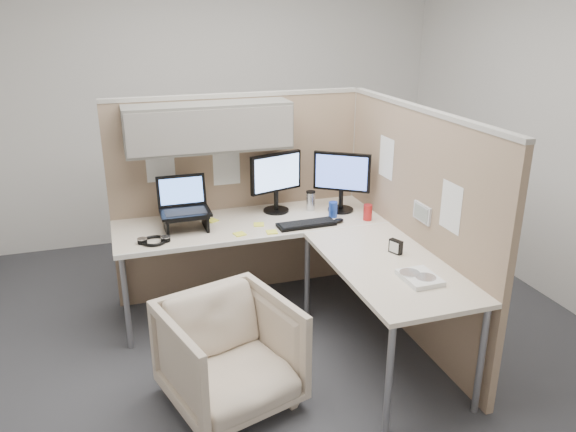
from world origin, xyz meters
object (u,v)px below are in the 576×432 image
object	(u,v)px
desk	(297,243)
keyboard	(306,224)
monitor_left	(276,178)
office_chair	(230,350)

from	to	relation	value
desk	keyboard	size ratio (longest dim) A/B	4.67
monitor_left	keyboard	size ratio (longest dim) A/B	1.09
keyboard	desk	bearing A→B (deg)	-127.10
desk	office_chair	world-z (taller)	desk
office_chair	monitor_left	bearing A→B (deg)	45.21
office_chair	monitor_left	size ratio (longest dim) A/B	1.53
desk	office_chair	size ratio (longest dim) A/B	2.80
monitor_left	office_chair	bearing A→B (deg)	-135.10
monitor_left	keyboard	bearing A→B (deg)	-89.08
desk	keyboard	world-z (taller)	keyboard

